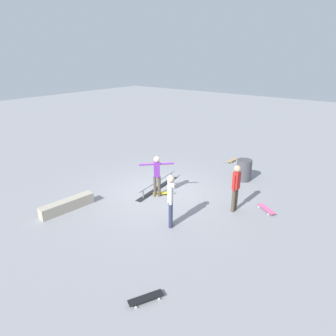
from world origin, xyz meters
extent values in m
plane|color=gray|center=(0.00, 0.00, 0.00)|extent=(60.00, 60.00, 0.00)
cube|color=black|center=(-0.23, -0.27, 0.01)|extent=(2.74, 0.53, 0.01)
cylinder|color=gray|center=(-1.25, -0.38, 0.16)|extent=(0.04, 0.04, 0.33)
cylinder|color=gray|center=(0.80, -0.16, 0.16)|extent=(0.04, 0.04, 0.33)
cylinder|color=gray|center=(-0.23, -0.27, 0.33)|extent=(2.56, 0.32, 0.05)
cube|color=#B2A893|center=(3.08, -1.63, 0.19)|extent=(1.94, 0.57, 0.38)
cylinder|color=brown|center=(0.40, 0.09, 0.40)|extent=(0.17, 0.17, 0.81)
cylinder|color=brown|center=(0.28, 0.20, 0.40)|extent=(0.17, 0.17, 0.81)
cube|color=purple|center=(0.34, 0.14, 1.09)|extent=(0.28, 0.28, 0.57)
sphere|color=beige|center=(0.34, 0.14, 1.49)|extent=(0.22, 0.22, 0.22)
cylinder|color=purple|center=(0.61, -0.12, 1.31)|extent=(0.43, 0.43, 0.07)
cylinder|color=purple|center=(0.07, 0.41, 1.31)|extent=(0.43, 0.43, 0.07)
cube|color=yellow|center=(0.10, 0.26, 0.08)|extent=(0.73, 0.68, 0.02)
cylinder|color=white|center=(-0.18, 0.35, 0.03)|extent=(0.06, 0.06, 0.05)
cylinder|color=white|center=(-0.03, 0.53, 0.03)|extent=(0.06, 0.06, 0.05)
cylinder|color=white|center=(0.23, -0.01, 0.03)|extent=(0.06, 0.06, 0.05)
cylinder|color=white|center=(0.38, 0.16, 0.03)|extent=(0.06, 0.06, 0.05)
cylinder|color=brown|center=(-0.33, 2.96, 0.42)|extent=(0.13, 0.13, 0.85)
cylinder|color=brown|center=(-0.50, 2.98, 0.42)|extent=(0.13, 0.13, 0.85)
cube|color=red|center=(-0.41, 2.97, 1.15)|extent=(0.23, 0.21, 0.60)
sphere|color=tan|center=(-0.41, 2.97, 1.56)|extent=(0.23, 0.23, 0.23)
cylinder|color=red|center=(-0.26, 2.96, 1.09)|extent=(0.08, 0.08, 0.56)
cylinder|color=red|center=(-0.56, 2.98, 1.09)|extent=(0.08, 0.08, 0.56)
cylinder|color=#2D3351|center=(1.64, 1.77, 0.44)|extent=(0.18, 0.18, 0.88)
cylinder|color=#2D3351|center=(1.77, 1.88, 0.44)|extent=(0.18, 0.18, 0.88)
cube|color=white|center=(1.71, 1.83, 1.19)|extent=(0.30, 0.30, 0.62)
sphere|color=beige|center=(1.71, 1.83, 1.62)|extent=(0.24, 0.24, 0.24)
cylinder|color=white|center=(1.58, 1.73, 1.13)|extent=(0.11, 0.11, 0.59)
cylinder|color=white|center=(1.83, 1.92, 1.13)|extent=(0.11, 0.11, 0.59)
cube|color=tan|center=(-4.98, 0.66, 0.08)|extent=(0.81, 0.25, 0.02)
cylinder|color=white|center=(-5.26, 0.56, 0.03)|extent=(0.06, 0.03, 0.05)
cylinder|color=white|center=(-5.25, 0.79, 0.03)|extent=(0.06, 0.03, 0.05)
cylinder|color=white|center=(-4.72, 0.52, 0.03)|extent=(0.06, 0.03, 0.05)
cylinder|color=white|center=(-4.70, 0.75, 0.03)|extent=(0.06, 0.03, 0.05)
cube|color=black|center=(4.47, 3.24, 0.08)|extent=(0.80, 0.54, 0.02)
cylinder|color=white|center=(4.17, 3.26, 0.03)|extent=(0.06, 0.05, 0.05)
cylinder|color=white|center=(4.28, 3.46, 0.03)|extent=(0.06, 0.05, 0.05)
cylinder|color=white|center=(4.66, 3.01, 0.03)|extent=(0.06, 0.05, 0.05)
cylinder|color=white|center=(4.76, 3.22, 0.03)|extent=(0.06, 0.05, 0.05)
cube|color=#E05993|center=(-1.10, 3.87, 0.08)|extent=(0.61, 0.78, 0.02)
cylinder|color=white|center=(-1.15, 3.58, 0.03)|extent=(0.06, 0.06, 0.05)
cylinder|color=white|center=(-1.35, 3.71, 0.03)|extent=(0.06, 0.06, 0.05)
cylinder|color=white|center=(-0.85, 4.03, 0.03)|extent=(0.06, 0.06, 0.05)
cylinder|color=white|center=(-1.04, 4.16, 0.03)|extent=(0.06, 0.06, 0.05)
cylinder|color=#47474C|center=(-3.15, 2.07, 0.45)|extent=(0.63, 0.63, 0.91)
camera|label=1|loc=(8.18, 6.72, 5.09)|focal=31.76mm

